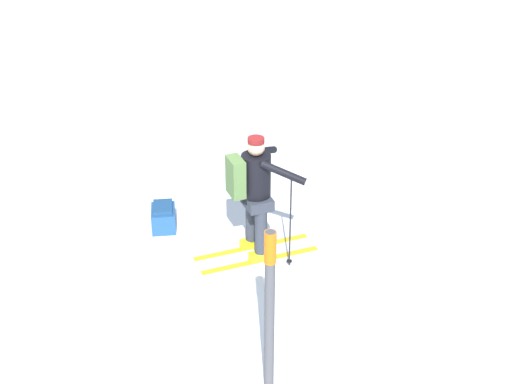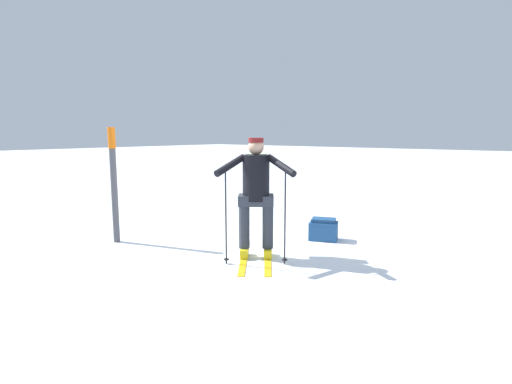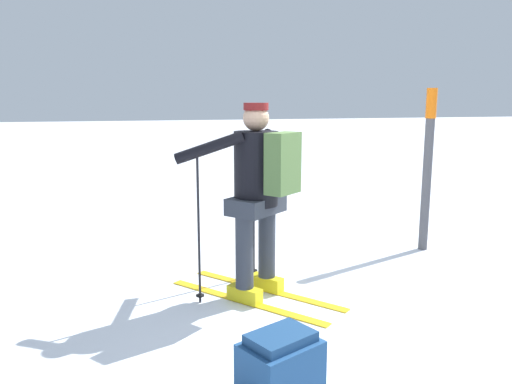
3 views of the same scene
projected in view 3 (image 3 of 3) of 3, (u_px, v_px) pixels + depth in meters
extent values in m
plane|color=white|center=(344.00, 309.00, 4.03)|extent=(80.00, 80.00, 0.00)
cube|color=gold|center=(245.00, 301.00, 4.17)|extent=(1.30, 1.04, 0.01)
cube|color=yellow|center=(245.00, 294.00, 4.16)|extent=(0.30, 0.27, 0.12)
cylinder|color=#2D333D|center=(244.00, 248.00, 4.09)|extent=(0.15, 0.15, 0.67)
cube|color=gold|center=(267.00, 290.00, 4.43)|extent=(1.30, 1.04, 0.01)
cube|color=yellow|center=(267.00, 283.00, 4.42)|extent=(0.30, 0.27, 0.12)
cylinder|color=#2D333D|center=(267.00, 240.00, 4.35)|extent=(0.15, 0.15, 0.67)
cube|color=#2D333D|center=(256.00, 205.00, 4.16)|extent=(0.54, 0.57, 0.14)
cylinder|color=black|center=(256.00, 169.00, 4.10)|extent=(0.36, 0.36, 0.61)
sphere|color=tan|center=(256.00, 118.00, 4.03)|extent=(0.21, 0.21, 0.21)
cylinder|color=maroon|center=(256.00, 106.00, 4.01)|extent=(0.20, 0.20, 0.06)
cube|color=#4C6B38|center=(283.00, 163.00, 3.94)|extent=(0.31, 0.34, 0.49)
cylinder|color=black|center=(199.00, 229.00, 4.05)|extent=(0.02, 0.02, 1.26)
cylinder|color=black|center=(200.00, 295.00, 4.16)|extent=(0.07, 0.07, 0.01)
cylinder|color=black|center=(209.00, 148.00, 3.93)|extent=(0.25, 0.56, 0.27)
cylinder|color=black|center=(254.00, 212.00, 4.67)|extent=(0.02, 0.02, 1.26)
cylinder|color=black|center=(254.00, 270.00, 4.77)|extent=(0.07, 0.07, 0.01)
cylinder|color=black|center=(257.00, 142.00, 4.45)|extent=(0.57, 0.12, 0.27)
cube|color=navy|center=(281.00, 366.00, 2.89)|extent=(0.47, 0.53, 0.29)
cube|color=navy|center=(281.00, 338.00, 2.86)|extent=(0.38, 0.44, 0.06)
cylinder|color=#4C4C51|center=(427.00, 171.00, 5.50)|extent=(0.10, 0.10, 1.79)
cylinder|color=orange|center=(431.00, 103.00, 5.37)|extent=(0.11, 0.11, 0.32)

